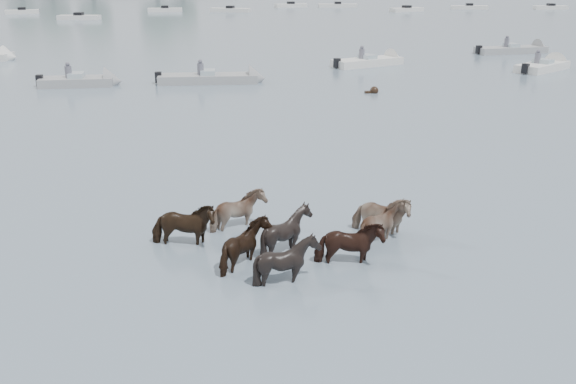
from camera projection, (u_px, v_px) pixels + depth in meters
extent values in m
plane|color=slate|center=(302.00, 274.00, 13.69)|extent=(400.00, 400.00, 0.00)
imported|color=black|center=(183.00, 229.00, 14.97)|extent=(1.69, 0.98, 1.34)
imported|color=#9C7A6A|center=(239.00, 215.00, 15.96)|extent=(1.58, 1.61, 1.24)
imported|color=black|center=(287.00, 235.00, 14.69)|extent=(1.39, 1.29, 1.33)
imported|color=#88735C|center=(381.00, 219.00, 15.66)|extent=(1.65, 1.28, 1.27)
imported|color=black|center=(247.00, 250.00, 13.96)|extent=(1.34, 1.47, 1.26)
imported|color=black|center=(287.00, 265.00, 13.26)|extent=(1.56, 1.52, 1.29)
imported|color=black|center=(349.00, 248.00, 14.05)|extent=(1.57, 0.83, 1.27)
imported|color=#8D745F|center=(384.00, 229.00, 15.10)|extent=(1.53, 1.60, 1.25)
sphere|color=black|center=(374.00, 91.00, 33.03)|extent=(0.44, 0.44, 0.44)
cube|color=black|center=(369.00, 93.00, 33.02)|extent=(0.50, 0.22, 0.18)
cube|color=gray|center=(77.00, 82.00, 34.91)|extent=(3.93, 1.65, 0.55)
cone|color=gray|center=(114.00, 81.00, 35.17)|extent=(0.92, 1.61, 1.60)
cube|color=#99ADB7|center=(76.00, 76.00, 34.79)|extent=(0.81, 1.13, 0.35)
cube|color=black|center=(40.00, 80.00, 34.59)|extent=(0.35, 0.35, 0.60)
cylinder|color=#595966|center=(68.00, 72.00, 34.66)|extent=(0.36, 0.36, 0.70)
sphere|color=#595966|center=(67.00, 64.00, 34.51)|extent=(0.24, 0.24, 0.24)
cube|color=gray|center=(208.00, 79.00, 35.82)|extent=(5.63, 2.00, 0.55)
cone|color=gray|center=(257.00, 79.00, 36.05)|extent=(1.01, 1.66, 1.60)
cube|color=#99ADB7|center=(208.00, 73.00, 35.70)|extent=(0.88, 1.18, 0.35)
cube|color=black|center=(158.00, 77.00, 35.55)|extent=(0.37, 0.37, 0.60)
cylinder|color=#595966|center=(201.00, 70.00, 35.58)|extent=(0.36, 0.36, 0.70)
sphere|color=#595966|center=(200.00, 62.00, 35.43)|extent=(0.24, 0.24, 0.24)
cube|color=silver|center=(367.00, 63.00, 41.90)|extent=(5.11, 3.27, 0.55)
cone|color=silver|center=(396.00, 60.00, 43.07)|extent=(1.42, 1.82, 1.60)
cube|color=#99ADB7|center=(367.00, 57.00, 41.78)|extent=(1.16, 1.34, 0.35)
cube|color=black|center=(337.00, 63.00, 40.68)|extent=(0.45, 0.45, 0.60)
cylinder|color=#595966|center=(362.00, 54.00, 41.66)|extent=(0.36, 0.36, 0.70)
sphere|color=#595966|center=(362.00, 47.00, 41.50)|extent=(0.24, 0.24, 0.24)
cube|color=silver|center=(542.00, 67.00, 39.96)|extent=(4.48, 3.70, 0.55)
cone|color=silver|center=(558.00, 64.00, 41.33)|extent=(1.63, 1.83, 1.60)
cube|color=#99ADB7|center=(543.00, 62.00, 39.84)|extent=(1.28, 1.38, 0.35)
cube|color=black|center=(525.00, 69.00, 38.54)|extent=(0.48, 0.48, 0.60)
cylinder|color=#595966|center=(537.00, 59.00, 39.71)|extent=(0.36, 0.36, 0.70)
sphere|color=#595966|center=(538.00, 51.00, 39.56)|extent=(0.24, 0.24, 0.24)
cube|color=gray|center=(511.00, 50.00, 47.86)|extent=(5.51, 2.09, 0.55)
cone|color=gray|center=(542.00, 49.00, 48.49)|extent=(1.04, 1.68, 1.60)
cube|color=#99ADB7|center=(511.00, 46.00, 47.74)|extent=(0.90, 1.19, 0.35)
cube|color=black|center=(479.00, 50.00, 47.17)|extent=(0.38, 0.38, 0.60)
cylinder|color=#595966|center=(507.00, 43.00, 47.61)|extent=(0.36, 0.36, 0.70)
sphere|color=#595966|center=(507.00, 37.00, 47.46)|extent=(0.24, 0.24, 0.24)
cone|color=silver|center=(10.00, 57.00, 44.36)|extent=(1.23, 1.76, 1.60)
cube|color=silver|center=(22.00, 12.00, 86.25)|extent=(4.46, 2.22, 0.60)
cube|color=black|center=(22.00, 9.00, 86.13)|extent=(1.16, 1.16, 0.50)
cube|color=silver|center=(79.00, 18.00, 77.06)|extent=(5.20, 2.46, 0.60)
cube|color=black|center=(79.00, 14.00, 76.93)|extent=(1.18, 1.18, 0.50)
cube|color=silver|center=(165.00, 10.00, 89.80)|extent=(4.81, 1.60, 0.60)
cube|color=black|center=(165.00, 7.00, 89.67)|extent=(1.02, 1.02, 0.50)
cube|color=silver|center=(230.00, 10.00, 89.46)|extent=(5.85, 3.62, 0.60)
cube|color=black|center=(230.00, 8.00, 89.34)|extent=(1.31, 1.31, 0.50)
cube|color=silver|center=(291.00, 6.00, 99.42)|extent=(5.15, 2.32, 0.60)
cube|color=black|center=(291.00, 3.00, 99.29)|extent=(1.15, 1.15, 0.50)
cube|color=silver|center=(338.00, 6.00, 99.23)|extent=(6.11, 2.31, 0.60)
cube|color=black|center=(338.00, 3.00, 99.10)|extent=(1.13, 1.13, 0.50)
cube|color=silver|center=(407.00, 10.00, 90.29)|extent=(5.19, 3.00, 0.60)
cube|color=black|center=(407.00, 7.00, 90.17)|extent=(1.27, 1.27, 0.50)
cube|color=silver|center=(469.00, 8.00, 95.17)|extent=(5.54, 2.92, 0.60)
cube|color=black|center=(469.00, 5.00, 95.04)|extent=(1.24, 1.24, 0.50)
cube|color=silver|center=(551.00, 8.00, 94.78)|extent=(4.99, 2.20, 0.60)
cube|color=black|center=(551.00, 5.00, 94.66)|extent=(1.14, 1.14, 0.50)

